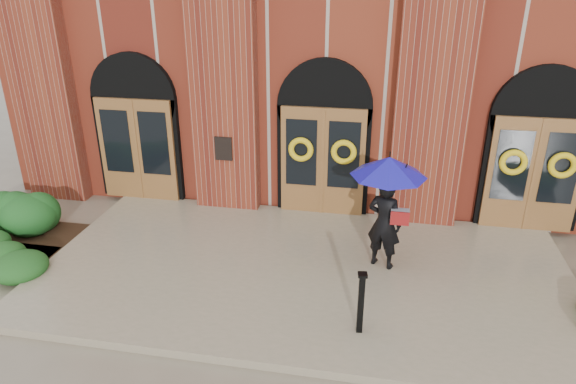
# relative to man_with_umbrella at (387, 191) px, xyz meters

# --- Properties ---
(ground) EXTENTS (90.00, 90.00, 0.00)m
(ground) POSITION_rel_man_with_umbrella_xyz_m (-1.45, -0.56, -1.70)
(ground) COLOR gray
(ground) RESTS_ON ground
(landing) EXTENTS (10.00, 5.30, 0.15)m
(landing) POSITION_rel_man_with_umbrella_xyz_m (-1.45, -0.41, -1.62)
(landing) COLOR gray
(landing) RESTS_ON ground
(church_building) EXTENTS (16.20, 12.53, 7.00)m
(church_building) POSITION_rel_man_with_umbrella_xyz_m (-1.45, 8.23, 1.81)
(church_building) COLOR maroon
(church_building) RESTS_ON ground
(man_with_umbrella) EXTENTS (1.79, 1.79, 2.21)m
(man_with_umbrella) POSITION_rel_man_with_umbrella_xyz_m (0.00, 0.00, 0.00)
(man_with_umbrella) COLOR black
(man_with_umbrella) RESTS_ON landing
(metal_post) EXTENTS (0.16, 0.16, 1.06)m
(metal_post) POSITION_rel_man_with_umbrella_xyz_m (-0.30, -2.08, -0.99)
(metal_post) COLOR black
(metal_post) RESTS_ON landing
(hedge_wall_left) EXTENTS (3.31, 1.32, 0.85)m
(hedge_wall_left) POSITION_rel_man_with_umbrella_xyz_m (-8.15, -0.06, -1.27)
(hedge_wall_left) COLOR #184A1A
(hedge_wall_left) RESTS_ON ground
(hedge_front_left) EXTENTS (1.34, 1.14, 0.47)m
(hedge_front_left) POSITION_rel_man_with_umbrella_xyz_m (-7.35, -1.02, -1.46)
(hedge_front_left) COLOR #1B4A19
(hedge_front_left) RESTS_ON ground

